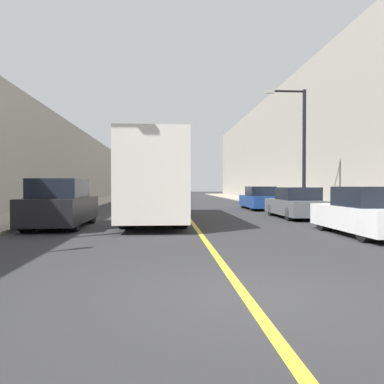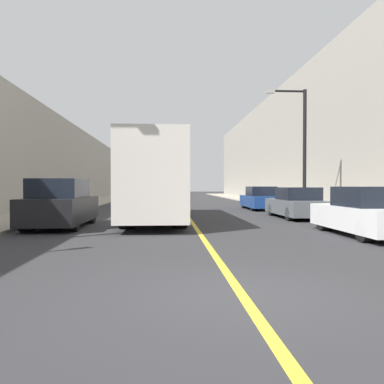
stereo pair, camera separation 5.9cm
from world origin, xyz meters
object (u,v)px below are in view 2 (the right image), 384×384
(bus, at_px, (156,179))
(parked_suv_left, at_px, (61,205))
(car_right_near, at_px, (366,214))
(car_right_far, at_px, (260,199))
(street_lamp_right, at_px, (301,142))
(car_right_mid, at_px, (297,204))

(bus, distance_m, parked_suv_left, 4.59)
(car_right_near, bearing_deg, car_right_far, 90.37)
(street_lamp_right, bearing_deg, car_right_mid, -113.72)
(car_right_mid, bearing_deg, parked_suv_left, -162.00)
(parked_suv_left, distance_m, car_right_near, 10.77)
(car_right_near, xyz_separation_m, street_lamp_right, (1.28, 9.31, 3.35))
(street_lamp_right, bearing_deg, bus, -157.05)
(car_right_near, height_order, car_right_mid, car_right_near)
(car_right_near, xyz_separation_m, car_right_far, (-0.09, 13.17, -0.00))
(bus, relative_size, car_right_near, 2.44)
(bus, bearing_deg, car_right_far, 47.34)
(car_right_far, distance_m, street_lamp_right, 5.29)
(parked_suv_left, height_order, car_right_near, parked_suv_left)
(car_right_near, distance_m, street_lamp_right, 9.98)
(parked_suv_left, xyz_separation_m, car_right_near, (10.31, -3.13, -0.15))
(bus, relative_size, car_right_far, 2.39)
(bus, xyz_separation_m, street_lamp_right, (8.07, 3.42, 2.17))
(street_lamp_right, bearing_deg, car_right_near, -97.83)
(bus, height_order, street_lamp_right, street_lamp_right)
(parked_suv_left, xyz_separation_m, street_lamp_right, (11.59, 6.18, 3.20))
(parked_suv_left, height_order, car_right_mid, parked_suv_left)
(parked_suv_left, distance_m, street_lamp_right, 13.52)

